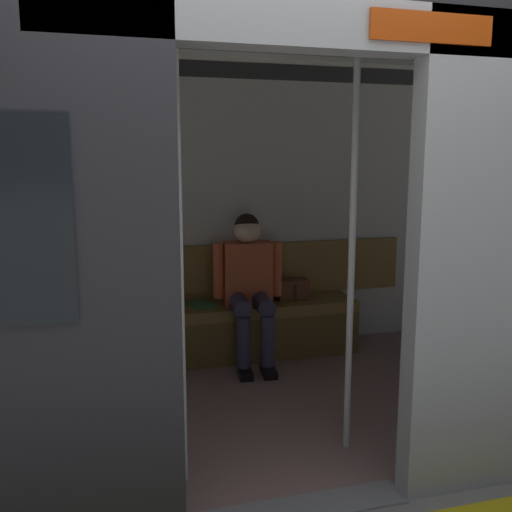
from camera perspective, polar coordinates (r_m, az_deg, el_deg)
ground_plane at (r=2.88m, az=4.18°, el=-24.20°), size 60.00×60.00×0.00m
train_car at (r=3.43m, az=-3.14°, el=8.65°), size 6.40×2.54×2.35m
bench_seat at (r=4.53m, az=-4.54°, el=-6.40°), size 2.42×0.44×0.45m
person_seated at (r=4.46m, az=-0.72°, el=-2.29°), size 0.55×0.70×1.18m
handbag at (r=4.70m, az=3.69°, el=-3.38°), size 0.26×0.15×0.17m
book at (r=4.52m, az=-5.54°, el=-4.88°), size 0.21×0.25×0.03m
grab_pole_door at (r=2.70m, az=-7.71°, el=-0.96°), size 0.04×0.04×2.21m
grab_pole_far at (r=3.05m, az=9.64°, el=0.24°), size 0.04×0.04×2.21m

